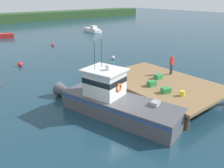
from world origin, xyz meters
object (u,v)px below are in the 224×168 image
(mooring_buoy_inshore, at_px, (53,45))
(crate_single_far, at_px, (166,90))
(crate_single_by_cleat, at_px, (158,77))
(moored_boat_mid_harbor, at_px, (93,30))
(deckhand_by_the_boat, at_px, (172,64))
(mooring_buoy_channel_marker, at_px, (113,58))
(main_fishing_boat, at_px, (113,100))
(mooring_buoy_spare_mooring, at_px, (20,64))
(bait_bucket, at_px, (182,93))
(crate_stack_mid_dock, at_px, (152,83))

(mooring_buoy_inshore, bearing_deg, crate_single_far, -97.65)
(crate_single_by_cleat, relative_size, moored_boat_mid_harbor, 0.11)
(deckhand_by_the_boat, xyz_separation_m, mooring_buoy_channel_marker, (2.11, 10.17, -1.85))
(main_fishing_boat, relative_size, deckhand_by_the_boat, 6.09)
(crate_single_by_cleat, bearing_deg, mooring_buoy_inshore, 86.17)
(crate_single_far, xyz_separation_m, mooring_buoy_channel_marker, (5.55, 12.36, -1.16))
(crate_single_far, distance_m, mooring_buoy_spare_mooring, 17.17)
(deckhand_by_the_boat, distance_m, mooring_buoy_inshore, 22.17)
(mooring_buoy_inshore, relative_size, mooring_buoy_spare_mooring, 0.89)
(deckhand_by_the_boat, xyz_separation_m, moored_boat_mid_harbor, (12.86, 30.00, -1.59))
(mooring_buoy_channel_marker, bearing_deg, mooring_buoy_inshore, 100.88)
(mooring_buoy_spare_mooring, bearing_deg, moored_boat_mid_harbor, 37.09)
(bait_bucket, xyz_separation_m, deckhand_by_the_boat, (3.02, 3.20, 0.69))
(crate_single_by_cleat, distance_m, moored_boat_mid_harbor, 33.39)
(crate_single_far, relative_size, moored_boat_mid_harbor, 0.11)
(crate_single_far, bearing_deg, moored_boat_mid_harbor, 63.13)
(deckhand_by_the_boat, height_order, mooring_buoy_channel_marker, deckhand_by_the_boat)
(crate_stack_mid_dock, distance_m, mooring_buoy_spare_mooring, 15.84)
(bait_bucket, relative_size, moored_boat_mid_harbor, 0.06)
(crate_single_far, bearing_deg, main_fishing_boat, 152.35)
(moored_boat_mid_harbor, relative_size, mooring_buoy_spare_mooring, 10.49)
(crate_stack_mid_dock, xyz_separation_m, mooring_buoy_spare_mooring, (-4.57, 15.12, -1.13))
(moored_boat_mid_harbor, bearing_deg, bait_bucket, -115.57)
(main_fishing_boat, bearing_deg, mooring_buoy_spare_mooring, 94.17)
(mooring_buoy_channel_marker, xyz_separation_m, mooring_buoy_inshore, (-2.29, 11.93, 0.01))
(moored_boat_mid_harbor, bearing_deg, crate_single_by_cleat, -115.81)
(moored_boat_mid_harbor, distance_m, mooring_buoy_inshore, 15.26)
(main_fishing_boat, bearing_deg, bait_bucket, -36.34)
(crate_stack_mid_dock, height_order, deckhand_by_the_boat, deckhand_by_the_boat)
(deckhand_by_the_boat, bearing_deg, mooring_buoy_spare_mooring, 118.52)
(bait_bucket, xyz_separation_m, mooring_buoy_inshore, (2.84, 25.29, -1.14))
(crate_stack_mid_dock, bearing_deg, mooring_buoy_inshore, 82.38)
(moored_boat_mid_harbor, xyz_separation_m, mooring_buoy_inshore, (-13.05, -7.91, -0.24))
(mooring_buoy_inshore, bearing_deg, bait_bucket, -96.41)
(bait_bucket, distance_m, deckhand_by_the_boat, 4.45)
(crate_single_far, relative_size, deckhand_by_the_boat, 0.37)
(crate_stack_mid_dock, bearing_deg, deckhand_by_the_boat, 12.98)
(crate_single_far, bearing_deg, deckhand_by_the_boat, 32.46)
(mooring_buoy_inshore, bearing_deg, crate_stack_mid_dock, -97.62)
(crate_stack_mid_dock, distance_m, mooring_buoy_channel_marker, 12.21)
(mooring_buoy_spare_mooring, bearing_deg, bait_bucket, -74.76)
(bait_bucket, distance_m, mooring_buoy_inshore, 25.48)
(crate_stack_mid_dock, xyz_separation_m, moored_boat_mid_harbor, (16.10, 30.75, -0.92))
(mooring_buoy_channel_marker, height_order, mooring_buoy_inshore, mooring_buoy_inshore)
(main_fishing_boat, bearing_deg, mooring_buoy_inshore, 73.83)
(mooring_buoy_spare_mooring, bearing_deg, main_fishing_boat, -85.83)
(bait_bucket, relative_size, mooring_buoy_inshore, 0.75)
(crate_single_far, distance_m, mooring_buoy_channel_marker, 13.60)
(crate_single_by_cleat, distance_m, crate_stack_mid_dock, 1.72)
(bait_bucket, bearing_deg, mooring_buoy_channel_marker, 69.00)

